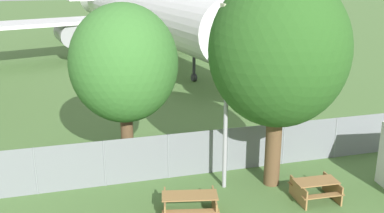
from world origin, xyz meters
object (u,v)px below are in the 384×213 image
tree_near_hangar (124,64)px  tree_left_of_cabin (279,51)px  airplane (147,12)px  picnic_bench_near_cabin (190,202)px  picnic_bench_open_grass (316,188)px

tree_near_hangar → tree_left_of_cabin: size_ratio=0.85×
airplane → tree_near_hangar: airplane is taller
airplane → tree_left_of_cabin: (0.05, -27.12, 1.10)m
picnic_bench_near_cabin → tree_left_of_cabin: tree_left_of_cabin is taller
airplane → picnic_bench_open_grass: bearing=-7.2°
airplane → picnic_bench_near_cabin: (-3.69, -28.51, -3.73)m
picnic_bench_open_grass → airplane: bearing=92.1°
picnic_bench_near_cabin → picnic_bench_open_grass: (4.75, -0.21, -0.01)m
picnic_bench_open_grass → picnic_bench_near_cabin: bearing=177.5°
tree_near_hangar → picnic_bench_near_cabin: bearing=-70.1°
airplane → picnic_bench_near_cabin: bearing=-16.7°
airplane → picnic_bench_open_grass: airplane is taller
picnic_bench_near_cabin → tree_left_of_cabin: size_ratio=0.27×
airplane → picnic_bench_open_grass: size_ratio=24.71×
airplane → tree_left_of_cabin: size_ratio=4.96×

